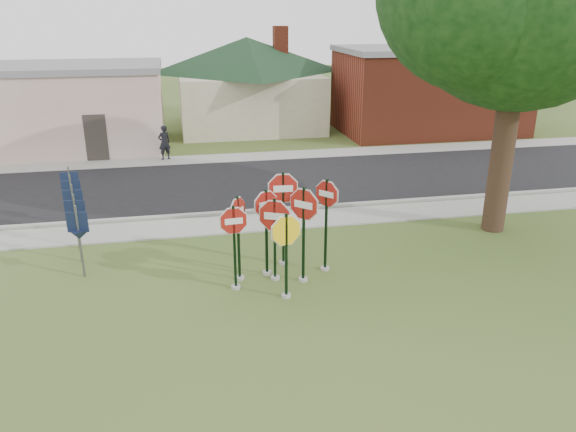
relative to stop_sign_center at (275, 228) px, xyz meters
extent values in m
plane|color=#3C541F|center=(0.04, -1.34, -1.45)|extent=(120.00, 120.00, 0.00)
cube|color=gray|center=(0.04, 4.16, -1.42)|extent=(60.00, 1.60, 0.06)
cube|color=black|center=(0.04, 8.66, -1.43)|extent=(60.00, 7.00, 0.04)
cube|color=gray|center=(0.04, 12.96, -1.42)|extent=(60.00, 1.60, 0.06)
cube|color=gray|center=(0.04, 5.16, -1.38)|extent=(60.00, 0.20, 0.14)
cylinder|color=#9F9B94|center=(0.00, 0.00, -1.41)|extent=(0.24, 0.24, 0.08)
cube|color=black|center=(0.00, 0.00, -0.33)|extent=(0.08, 0.07, 2.24)
cylinder|color=white|center=(0.00, 0.00, 0.33)|extent=(1.07, 0.50, 1.16)
cylinder|color=maroon|center=(0.00, 0.00, 0.33)|extent=(0.99, 0.46, 1.08)
cube|color=white|center=(0.00, 0.00, 0.33)|extent=(0.49, 0.23, 0.19)
cylinder|color=#9F9B94|center=(0.10, -1.02, -1.41)|extent=(0.24, 0.24, 0.08)
cube|color=black|center=(0.10, -1.02, -0.35)|extent=(0.07, 0.06, 2.20)
cylinder|color=white|center=(0.10, -1.02, 0.32)|extent=(1.05, 0.26, 1.07)
cylinder|color=yellow|center=(0.10, -1.02, 0.32)|extent=(0.97, 0.25, 0.99)
cylinder|color=#9F9B94|center=(-1.07, -0.32, -1.41)|extent=(0.24, 0.24, 0.08)
cube|color=black|center=(-1.07, -0.32, -0.33)|extent=(0.06, 0.06, 2.24)
cylinder|color=white|center=(-1.07, -0.32, 0.40)|extent=(0.96, 0.11, 0.97)
cylinder|color=maroon|center=(-1.07, -0.32, 0.40)|extent=(0.89, 0.11, 0.89)
cube|color=white|center=(-1.07, -0.32, 0.40)|extent=(0.44, 0.05, 0.15)
cylinder|color=#9F9B94|center=(0.70, -0.24, -1.41)|extent=(0.24, 0.24, 0.08)
cube|color=black|center=(0.70, -0.24, -0.16)|extent=(0.08, 0.08, 2.57)
cylinder|color=white|center=(0.70, -0.24, 0.67)|extent=(0.82, 0.81, 1.14)
cylinder|color=maroon|center=(0.70, -0.24, 0.67)|extent=(0.77, 0.75, 1.05)
cube|color=white|center=(0.70, -0.24, 0.67)|extent=(0.38, 0.37, 0.18)
cylinder|color=#9F9B94|center=(0.39, 0.88, -1.41)|extent=(0.24, 0.24, 0.08)
cube|color=black|center=(0.39, 0.88, -0.12)|extent=(0.06, 0.05, 2.66)
cylinder|color=white|center=(0.39, 0.88, 0.76)|extent=(1.14, 0.09, 1.14)
cylinder|color=maroon|center=(0.39, 0.88, 0.76)|extent=(1.05, 0.09, 1.05)
cube|color=white|center=(0.39, 0.88, 0.76)|extent=(0.52, 0.05, 0.18)
cylinder|color=#9F9B94|center=(-0.16, 0.34, -1.41)|extent=(0.24, 0.24, 0.08)
cube|color=black|center=(-0.16, 0.34, -0.26)|extent=(0.07, 0.07, 2.39)
cylinder|color=white|center=(-0.16, 0.34, 0.55)|extent=(0.89, 0.40, 0.97)
cylinder|color=maroon|center=(-0.16, 0.34, 0.55)|extent=(0.83, 0.37, 0.90)
cube|color=white|center=(-0.16, 0.34, 0.55)|extent=(0.41, 0.19, 0.15)
cylinder|color=#9F9B94|center=(1.44, 0.29, -1.41)|extent=(0.24, 0.24, 0.08)
cube|color=black|center=(1.44, 0.29, -0.16)|extent=(0.08, 0.08, 2.58)
cylinder|color=white|center=(1.44, 0.29, 0.74)|extent=(0.64, 0.77, 0.99)
cylinder|color=maroon|center=(1.44, 0.29, 0.74)|extent=(0.60, 0.72, 0.91)
cube|color=white|center=(1.44, 0.29, 0.74)|extent=(0.30, 0.36, 0.16)
cylinder|color=#9F9B94|center=(-0.92, 0.18, -1.41)|extent=(0.24, 0.24, 0.08)
cube|color=black|center=(-0.92, 0.18, -0.29)|extent=(0.08, 0.08, 2.31)
cylinder|color=white|center=(-0.92, 0.18, 0.44)|extent=(0.63, 0.84, 1.04)
cylinder|color=maroon|center=(-0.92, 0.18, 0.44)|extent=(0.59, 0.78, 0.96)
cube|color=white|center=(-0.92, 0.18, 0.44)|extent=(0.29, 0.39, 0.17)
cube|color=#59595E|center=(-4.96, 1.16, -0.45)|extent=(0.05, 0.05, 2.00)
cube|color=black|center=(-4.96, 1.16, 0.10)|extent=(0.55, 0.13, 0.55)
cone|color=black|center=(-4.96, 1.16, -0.25)|extent=(0.65, 0.65, 0.25)
cube|color=#59595E|center=(-5.16, 2.16, -0.45)|extent=(0.05, 0.05, 2.00)
cube|color=black|center=(-5.16, 2.16, 0.10)|extent=(0.55, 0.09, 0.55)
cone|color=black|center=(-5.16, 2.16, -0.25)|extent=(0.62, 0.62, 0.25)
cube|color=#59595E|center=(-5.36, 3.16, -0.45)|extent=(0.05, 0.05, 2.00)
cube|color=black|center=(-5.36, 3.16, 0.10)|extent=(0.55, 0.05, 0.55)
cone|color=black|center=(-5.36, 3.16, -0.25)|extent=(0.58, 0.58, 0.25)
cube|color=#59595E|center=(-5.56, 4.16, -0.45)|extent=(0.05, 0.05, 2.00)
cube|color=black|center=(-5.56, 4.16, 0.10)|extent=(0.55, 0.05, 0.55)
cone|color=black|center=(-5.56, 4.16, -0.25)|extent=(0.58, 0.58, 0.25)
cube|color=#59595E|center=(-5.76, 5.16, -0.45)|extent=(0.05, 0.05, 2.00)
cube|color=black|center=(-5.76, 5.16, 0.10)|extent=(0.55, 0.09, 0.55)
cone|color=black|center=(-5.76, 5.16, -0.25)|extent=(0.62, 0.62, 0.25)
cube|color=silver|center=(-8.96, 16.66, 0.55)|extent=(12.00, 6.00, 4.00)
cube|color=gray|center=(-8.96, 16.66, 2.60)|extent=(12.20, 6.20, 0.30)
cube|color=#332D28|center=(-5.96, 13.68, -0.35)|extent=(1.00, 0.10, 2.20)
cube|color=beige|center=(2.04, 20.66, 0.15)|extent=(8.00, 8.00, 3.20)
pyramid|color=black|center=(2.04, 20.66, 3.75)|extent=(11.60, 11.60, 2.00)
cube|color=maroon|center=(4.04, 20.66, 3.55)|extent=(0.80, 0.80, 1.60)
cube|color=maroon|center=(12.04, 17.16, 0.80)|extent=(10.00, 6.00, 4.50)
cube|color=gray|center=(12.04, 17.16, 3.15)|extent=(10.20, 6.20, 0.30)
cube|color=white|center=(10.04, 14.21, 1.15)|extent=(2.00, 0.08, 0.90)
cylinder|color=#312015|center=(7.54, 2.16, 1.49)|extent=(0.70, 0.70, 5.88)
cylinder|color=#312015|center=(22.04, 24.66, 0.55)|extent=(0.50, 0.50, 4.00)
sphere|color=black|center=(22.04, 24.66, 4.15)|extent=(5.60, 5.60, 5.60)
imported|color=black|center=(-2.89, 13.22, -0.58)|extent=(0.69, 0.59, 1.61)
camera|label=1|loc=(-2.29, -13.13, 5.24)|focal=35.00mm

